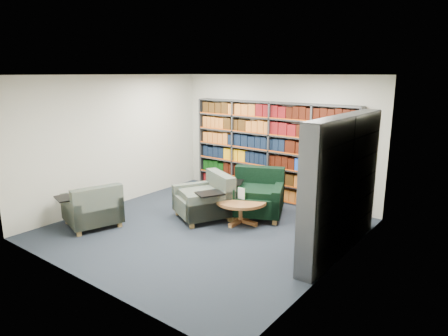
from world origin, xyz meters
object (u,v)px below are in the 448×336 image
Objects in this scene: coffee_table at (241,204)px; chair_green_right at (257,196)px; chair_teal_left at (208,200)px; chair_teal_front at (94,210)px.

chair_green_right is at bearing 92.17° from coffee_table.
chair_green_right is at bearing 48.93° from chair_teal_left.
coffee_table is at bearing 41.74° from chair_teal_front.
chair_green_right reaches higher than chair_teal_left.
chair_teal_left is at bearing -131.07° from chair_green_right.
chair_teal_left reaches higher than chair_teal_front.
coffee_table is at bearing -87.83° from chair_green_right.
coffee_table is at bearing 14.01° from chair_teal_left.
chair_green_right is 1.14× the size of chair_teal_front.
chair_teal_front reaches higher than coffee_table.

